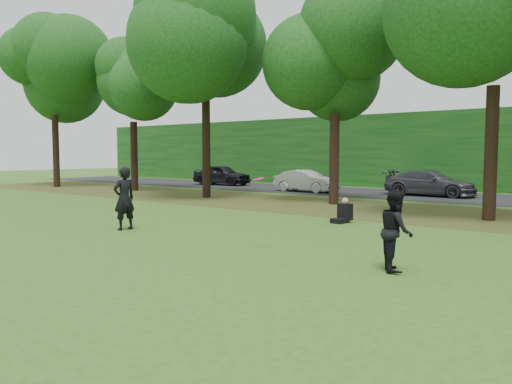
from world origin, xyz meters
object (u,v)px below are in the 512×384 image
player_left (124,199)px  player_right (396,230)px  frisbee (258,179)px  seated_person (344,213)px

player_left → player_right: size_ratio=1.18×
player_right → player_left: bearing=59.9°
frisbee → seated_person: bearing=98.2°
player_right → seated_person: player_right is taller
frisbee → seated_person: frisbee is taller
player_right → frisbee: 3.45m
player_right → seated_person: 6.95m
player_right → seated_person: bearing=6.5°
frisbee → seated_person: size_ratio=0.42×
frisbee → player_right: bearing=2.7°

